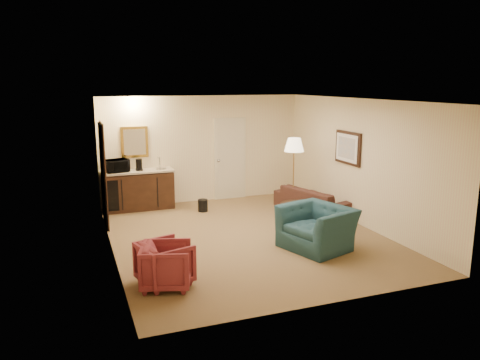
% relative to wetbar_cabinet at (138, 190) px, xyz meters
% --- Properties ---
extents(ground, '(6.00, 6.00, 0.00)m').
position_rel_wetbar_cabinet_xyz_m(ground, '(1.65, -2.72, -0.46)').
color(ground, olive).
rests_on(ground, ground).
extents(room_walls, '(5.02, 6.01, 2.61)m').
position_rel_wetbar_cabinet_xyz_m(room_walls, '(1.55, -1.95, 1.26)').
color(room_walls, beige).
rests_on(room_walls, ground).
extents(wetbar_cabinet, '(1.64, 0.58, 0.92)m').
position_rel_wetbar_cabinet_xyz_m(wetbar_cabinet, '(0.00, 0.00, 0.00)').
color(wetbar_cabinet, '#371E11').
rests_on(wetbar_cabinet, ground).
extents(sofa, '(1.11, 2.00, 0.75)m').
position_rel_wetbar_cabinet_xyz_m(sofa, '(3.71, -1.66, -0.09)').
color(sofa, black).
rests_on(sofa, ground).
extents(teal_armchair, '(1.08, 1.34, 1.02)m').
position_rel_wetbar_cabinet_xyz_m(teal_armchair, '(2.60, -3.76, 0.05)').
color(teal_armchair, '#1C3B47').
rests_on(teal_armchair, ground).
extents(rose_chair_near, '(0.82, 0.85, 0.71)m').
position_rel_wetbar_cabinet_xyz_m(rose_chair_near, '(-0.25, -4.43, -0.10)').
color(rose_chair_near, maroon).
rests_on(rose_chair_near, ground).
extents(rose_chair_far, '(0.81, 0.84, 0.71)m').
position_rel_wetbar_cabinet_xyz_m(rose_chair_far, '(-0.25, -4.32, -0.11)').
color(rose_chair_far, maroon).
rests_on(rose_chair_far, ground).
extents(coffee_table, '(0.73, 0.51, 0.41)m').
position_rel_wetbar_cabinet_xyz_m(coffee_table, '(3.03, -2.12, -0.26)').
color(coffee_table, black).
rests_on(coffee_table, ground).
extents(floor_lamp, '(0.49, 0.49, 1.69)m').
position_rel_wetbar_cabinet_xyz_m(floor_lamp, '(3.35, -1.32, 0.39)').
color(floor_lamp, '#B07D3A').
rests_on(floor_lamp, ground).
extents(waste_bin, '(0.23, 0.23, 0.28)m').
position_rel_wetbar_cabinet_xyz_m(waste_bin, '(1.35, -0.72, -0.32)').
color(waste_bin, black).
rests_on(waste_bin, ground).
extents(microwave, '(0.57, 0.40, 0.35)m').
position_rel_wetbar_cabinet_xyz_m(microwave, '(-0.46, -0.02, 0.64)').
color(microwave, black).
rests_on(microwave, wetbar_cabinet).
extents(coffee_maker, '(0.15, 0.15, 0.27)m').
position_rel_wetbar_cabinet_xyz_m(coffee_maker, '(0.04, -0.03, 0.60)').
color(coffee_maker, black).
rests_on(coffee_maker, wetbar_cabinet).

